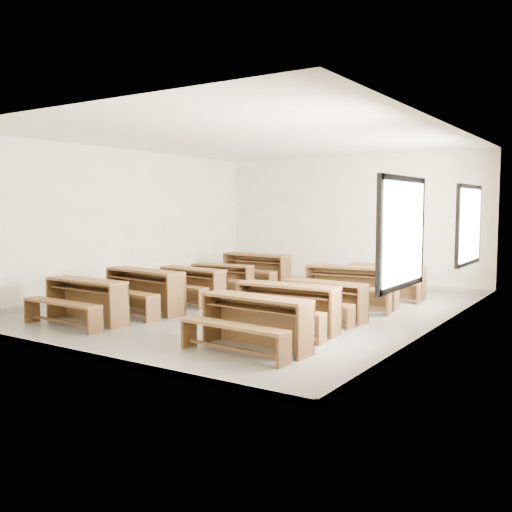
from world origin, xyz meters
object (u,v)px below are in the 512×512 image
Objects in this scene: desk_set_0 at (84,298)px; desk_set_1 at (142,288)px; desk_set_6 at (286,304)px; desk_set_9 at (386,279)px; desk_set_8 at (351,283)px; desk_set_7 at (324,298)px; desk_set_3 at (221,277)px; desk_set_5 at (254,319)px; desk_set_2 at (191,282)px; desk_set_4 at (255,268)px.

desk_set_1 reaches higher than desk_set_0.
desk_set_9 is at bearing 85.16° from desk_set_6.
desk_set_0 reaches higher than desk_set_9.
desk_set_0 is at bearing -135.84° from desk_set_8.
desk_set_0 is at bearing -140.29° from desk_set_7.
desk_set_5 reaches higher than desk_set_3.
desk_set_5 is (3.18, -2.48, 0.02)m from desk_set_2.
desk_set_2 is at bearing -87.04° from desk_set_3.
desk_set_1 is 1.10× the size of desk_set_5.
desk_set_0 is 1.08× the size of desk_set_3.
desk_set_8 reaches higher than desk_set_2.
desk_set_8 reaches higher than desk_set_7.
desk_set_0 is 0.88× the size of desk_set_8.
desk_set_7 is 2.85m from desk_set_9.
desk_set_5 is at bearing -32.38° from desk_set_2.
desk_set_3 is 1.35m from desk_set_4.
desk_set_7 is (3.28, -1.45, 0.01)m from desk_set_3.
desk_set_3 is 0.91× the size of desk_set_5.
desk_set_3 is at bearing -88.01° from desk_set_4.
desk_set_6 is (3.19, -3.95, -0.03)m from desk_set_4.
desk_set_1 is 3.99m from desk_set_4.
desk_set_0 is at bearing -161.29° from desk_set_6.
desk_set_8 is at bearing 51.61° from desk_set_0.
desk_set_5 is 1.11× the size of desk_set_7.
desk_set_8 is at bearing 47.25° from desk_set_1.
desk_set_0 is 3.87m from desk_set_3.
desk_set_9 is (3.14, 4.03, -0.04)m from desk_set_1.
desk_set_9 is (3.30, 0.05, -0.04)m from desk_set_4.
desk_set_4 is 3.30m from desk_set_9.
desk_set_1 is 5.11m from desk_set_9.
desk_set_9 is (0.11, 4.00, -0.02)m from desk_set_6.
desk_set_5 is at bearing -83.66° from desk_set_6.
desk_set_1 is at bearing -156.23° from desk_set_7.
desk_set_0 is at bearing -95.95° from desk_set_3.
desk_set_2 reaches higher than desk_set_3.
desk_set_3 is at bearing 135.24° from desk_set_5.
desk_set_0 is 2.57m from desk_set_2.
desk_set_1 is 2.64m from desk_set_3.
desk_set_6 is (3.15, 1.27, 0.01)m from desk_set_0.
desk_set_4 reaches higher than desk_set_2.
desk_set_2 is 1.07× the size of desk_set_3.
desk_set_0 is at bearing -175.37° from desk_set_5.
desk_set_9 is at bearing 58.20° from desk_set_1.
desk_set_0 is 6.19m from desk_set_9.
desk_set_2 is 0.87× the size of desk_set_8.
desk_set_4 is at bearing 82.66° from desk_set_3.
desk_set_4 is (-0.04, 5.22, 0.03)m from desk_set_0.
desk_set_9 is at bearing 92.15° from desk_set_7.
desk_set_7 is at bearing 96.36° from desk_set_5.
desk_set_6 is 0.91× the size of desk_set_8.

